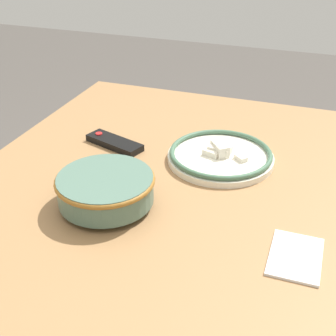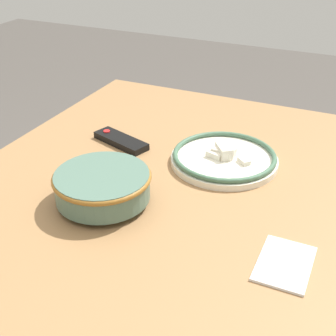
% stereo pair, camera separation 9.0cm
% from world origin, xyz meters
% --- Properties ---
extents(dining_table, '(1.25, 1.01, 0.74)m').
position_xyz_m(dining_table, '(0.00, 0.00, 0.66)').
color(dining_table, olive).
rests_on(dining_table, ground_plane).
extents(noodle_bowl, '(0.24, 0.24, 0.08)m').
position_xyz_m(noodle_bowl, '(-0.16, 0.08, 0.79)').
color(noodle_bowl, '#4C6B5B').
rests_on(noodle_bowl, dining_table).
extents(food_plate, '(0.30, 0.30, 0.05)m').
position_xyz_m(food_plate, '(0.14, -0.12, 0.76)').
color(food_plate, silver).
rests_on(food_plate, dining_table).
extents(tv_remote, '(0.11, 0.19, 0.02)m').
position_xyz_m(tv_remote, '(0.13, 0.20, 0.75)').
color(tv_remote, black).
rests_on(tv_remote, dining_table).
extents(folded_napkin, '(0.15, 0.10, 0.01)m').
position_xyz_m(folded_napkin, '(-0.21, -0.37, 0.74)').
color(folded_napkin, white).
rests_on(folded_napkin, dining_table).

